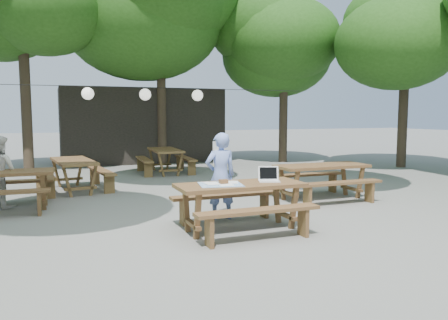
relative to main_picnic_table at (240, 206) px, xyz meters
The scene contains 12 objects.
ground 0.70m from the main_picnic_table, 85.05° to the left, with size 80.00×80.00×0.00m, color #63635E.
pavilion 11.15m from the main_picnic_table, 87.16° to the left, with size 6.00×3.00×2.80m, color black.
main_picnic_table is the anchor object (origin of this frame).
picnic_table_ne 3.14m from the main_picnic_table, 32.59° to the left, with size 2.00×1.59×0.75m.
picnic_table_far_w 5.23m from the main_picnic_table, 115.70° to the left, with size 1.81×2.09×0.75m.
picnic_table_far_e 7.06m from the main_picnic_table, 85.67° to the left, with size 1.66×2.03×0.75m.
woman 0.92m from the main_picnic_table, 90.61° to the left, with size 0.55×0.36×1.51m, color #809AE9.
second_person 4.96m from the main_picnic_table, 138.27° to the left, with size 0.69×0.54×1.43m, color silver.
plastic_chair 8.13m from the main_picnic_table, 71.27° to the left, with size 0.51×0.51×0.90m.
laptop 0.67m from the main_picnic_table, ahead, with size 0.40×0.36×0.24m.
tabletop_clutter 0.49m from the main_picnic_table, behind, with size 0.74×0.66×0.08m.
paper_lanterns 6.89m from the main_picnic_table, 91.18° to the left, with size 9.00×0.34×0.38m.
Camera 1 is at (-2.77, -6.77, 1.83)m, focal length 35.00 mm.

